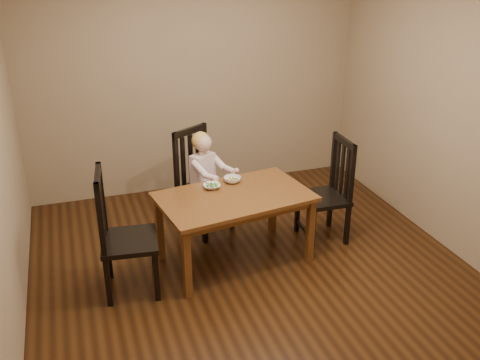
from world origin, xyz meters
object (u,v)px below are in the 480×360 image
object	(u,v)px
dining_table	(234,203)
chair_left	(122,235)
chair_child	(201,183)
bowl_peas	(212,186)
chair_right	(328,192)
bowl_veg	(232,180)
toddler	(204,172)

from	to	relation	value
dining_table	chair_left	size ratio (longest dim) A/B	1.31
chair_child	bowl_peas	distance (m)	0.54
chair_child	chair_right	distance (m)	1.32
bowl_veg	toddler	bearing A→B (deg)	114.88
chair_left	chair_right	distance (m)	2.11
dining_table	bowl_veg	size ratio (longest dim) A/B	8.88
chair_child	chair_right	world-z (taller)	chair_child
bowl_veg	chair_left	bearing A→B (deg)	-158.32
dining_table	toddler	size ratio (longest dim) A/B	2.65
toddler	bowl_peas	distance (m)	0.46
chair_child	bowl_veg	xyz separation A→B (m)	(0.21, -0.44, 0.19)
chair_child	bowl_peas	bearing A→B (deg)	57.45
chair_right	toddler	size ratio (longest dim) A/B	1.91
chair_left	bowl_veg	world-z (taller)	chair_left
chair_child	chair_right	bearing A→B (deg)	122.46
chair_right	bowl_peas	size ratio (longest dim) A/B	6.62
dining_table	bowl_peas	world-z (taller)	bowl_peas
dining_table	chair_right	world-z (taller)	chair_right
dining_table	bowl_veg	distance (m)	0.31
chair_left	bowl_veg	bearing A→B (deg)	118.43
bowl_peas	chair_left	bearing A→B (deg)	-157.32
dining_table	bowl_peas	size ratio (longest dim) A/B	9.20
dining_table	chair_child	distance (m)	0.74
bowl_peas	bowl_veg	distance (m)	0.24
dining_table	toddler	distance (m)	0.69
chair_child	toddler	size ratio (longest dim) A/B	1.95
chair_child	chair_left	bearing A→B (deg)	13.43
chair_child	toddler	distance (m)	0.15
dining_table	bowl_veg	bearing A→B (deg)	75.55
toddler	chair_left	bearing A→B (deg)	10.99
chair_left	chair_right	size ratio (longest dim) A/B	1.06
chair_child	bowl_peas	world-z (taller)	chair_child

